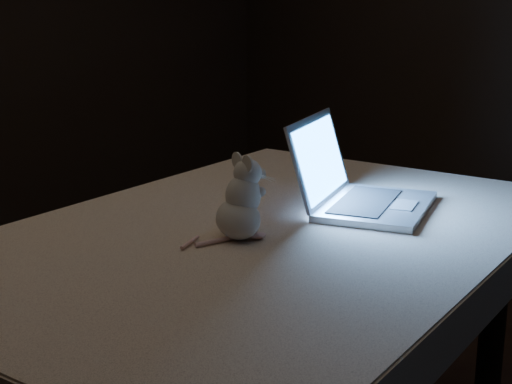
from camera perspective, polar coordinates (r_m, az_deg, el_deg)
table at (r=1.96m, az=0.65°, el=-14.47°), size 1.76×1.45×0.81m
tablecloth at (r=1.82m, az=2.82°, el=-4.29°), size 1.96×1.79×0.11m
laptop at (r=1.94m, az=9.40°, el=2.12°), size 0.47×0.46×0.24m
plush_mouse at (r=1.69m, az=-1.40°, el=-0.45°), size 0.20×0.20×0.20m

